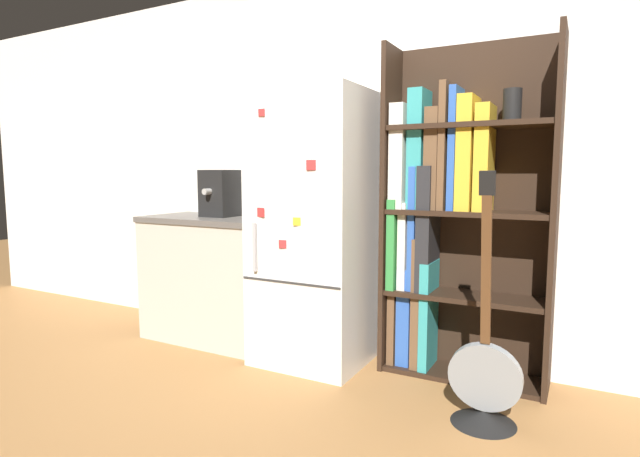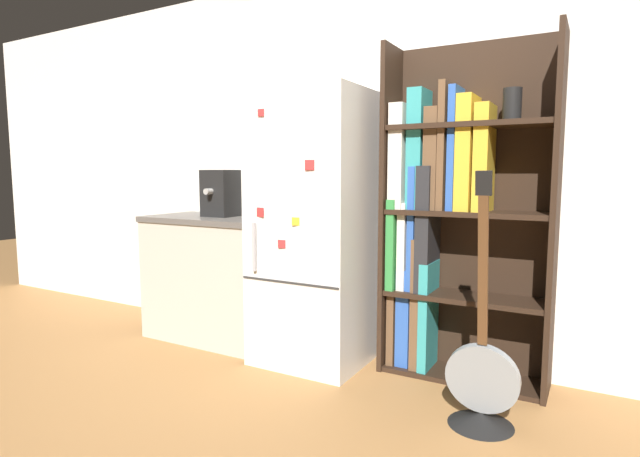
% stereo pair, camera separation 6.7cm
% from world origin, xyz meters
% --- Properties ---
extents(ground_plane, '(16.00, 16.00, 0.00)m').
position_xyz_m(ground_plane, '(0.00, 0.00, 0.00)').
color(ground_plane, '#A87542').
extents(wall_back, '(8.00, 0.05, 2.60)m').
position_xyz_m(wall_back, '(0.00, 0.47, 1.30)').
color(wall_back, white).
rests_on(wall_back, ground_plane).
extents(refrigerator, '(0.69, 0.67, 1.75)m').
position_xyz_m(refrigerator, '(-0.00, 0.13, 0.87)').
color(refrigerator, white).
rests_on(refrigerator, ground_plane).
extents(bookshelf, '(0.97, 0.34, 2.00)m').
position_xyz_m(bookshelf, '(0.81, 0.31, 0.97)').
color(bookshelf, black).
rests_on(bookshelf, ground_plane).
extents(kitchen_counter, '(1.01, 0.60, 0.92)m').
position_xyz_m(kitchen_counter, '(-0.88, 0.16, 0.46)').
color(kitchen_counter, '#BCB7A8').
rests_on(kitchen_counter, ground_plane).
extents(espresso_machine, '(0.23, 0.29, 0.34)m').
position_xyz_m(espresso_machine, '(-0.84, 0.19, 1.09)').
color(espresso_machine, black).
rests_on(espresso_machine, kitchen_counter).
extents(guitar, '(0.35, 0.32, 1.24)m').
position_xyz_m(guitar, '(1.15, -0.25, 0.17)').
color(guitar, black).
rests_on(guitar, ground_plane).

